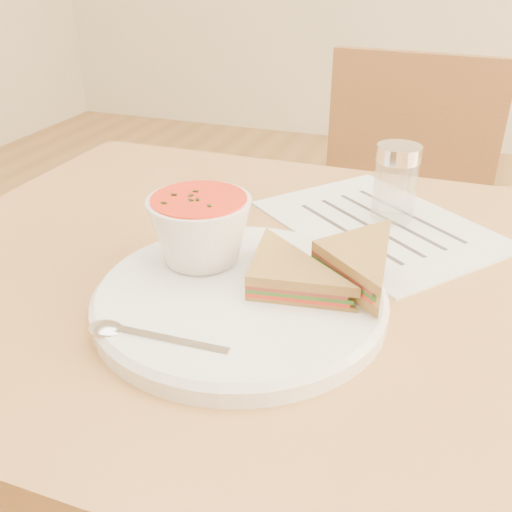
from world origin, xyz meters
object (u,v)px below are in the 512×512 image
at_px(dining_table, 306,499).
at_px(condiment_shaker, 395,184).
at_px(plate, 240,300).
at_px(chair_far, 381,267).
at_px(soup_bowl, 200,232).

relative_size(dining_table, condiment_shaker, 9.71).
bearing_deg(dining_table, plate, -123.24).
bearing_deg(plate, dining_table, 56.76).
xyz_separation_m(dining_table, condiment_shaker, (0.05, 0.17, 0.43)).
distance_m(chair_far, soup_bowl, 0.76).
bearing_deg(plate, soup_bowl, 145.37).
relative_size(dining_table, soup_bowl, 9.05).
height_order(plate, soup_bowl, soup_bowl).
distance_m(dining_table, condiment_shaker, 0.46).
bearing_deg(soup_bowl, chair_far, 79.14).
relative_size(plate, soup_bowl, 2.68).
distance_m(chair_far, condiment_shaker, 0.57).
height_order(dining_table, condiment_shaker, condiment_shaker).
relative_size(chair_far, condiment_shaker, 8.49).
distance_m(chair_far, plate, 0.77).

